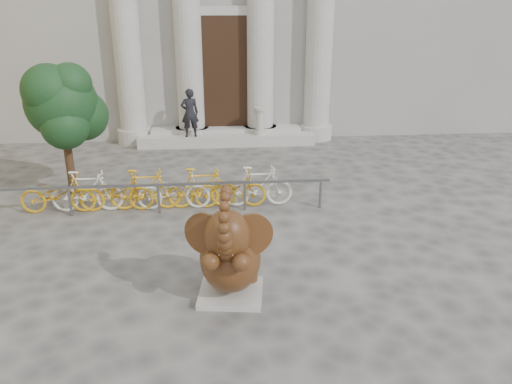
{
  "coord_description": "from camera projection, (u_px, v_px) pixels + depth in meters",
  "views": [
    {
      "loc": [
        -0.42,
        -7.47,
        4.63
      ],
      "look_at": [
        0.36,
        1.71,
        1.1
      ],
      "focal_mm": 35.0,
      "sensor_mm": 36.0,
      "label": 1
    }
  ],
  "objects": [
    {
      "name": "balustrade_post",
      "position": [
        260.0,
        122.0,
        16.91
      ],
      "size": [
        0.39,
        0.39,
        0.95
      ],
      "color": "#A8A59E",
      "rests_on": "entrance_steps"
    },
    {
      "name": "tree",
      "position": [
        63.0,
        106.0,
        11.78
      ],
      "size": [
        1.92,
        1.75,
        3.33
      ],
      "color": "#332114",
      "rests_on": "ground"
    },
    {
      "name": "entrance_steps",
      "position": [
        227.0,
        138.0,
        17.32
      ],
      "size": [
        6.0,
        1.2,
        0.36
      ],
      "primitive_type": "cube",
      "color": "#A8A59E",
      "rests_on": "ground"
    },
    {
      "name": "elephant_statue",
      "position": [
        230.0,
        257.0,
        8.09
      ],
      "size": [
        1.39,
        1.6,
        2.09
      ],
      "rotation": [
        0.0,
        0.0,
        -0.13
      ],
      "color": "#A8A59E",
      "rests_on": "ground"
    },
    {
      "name": "bike_rack",
      "position": [
        159.0,
        189.0,
        11.72
      ],
      "size": [
        8.0,
        0.53,
        1.0
      ],
      "color": "slate",
      "rests_on": "ground"
    },
    {
      "name": "pedestrian",
      "position": [
        190.0,
        113.0,
        16.55
      ],
      "size": [
        0.64,
        0.47,
        1.61
      ],
      "primitive_type": "imported",
      "rotation": [
        0.0,
        0.0,
        3.3
      ],
      "color": "black",
      "rests_on": "entrance_steps"
    },
    {
      "name": "ground",
      "position": [
        244.0,
        287.0,
        8.64
      ],
      "size": [
        80.0,
        80.0,
        0.0
      ],
      "primitive_type": "plane",
      "color": "#474442",
      "rests_on": "ground"
    }
  ]
}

